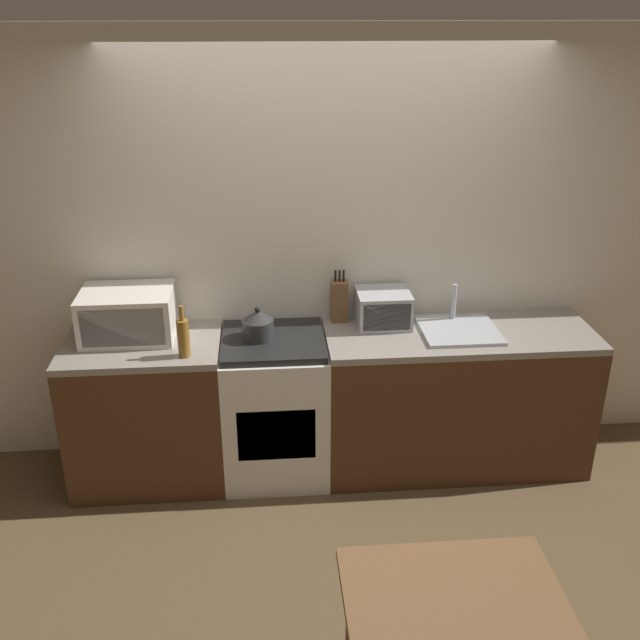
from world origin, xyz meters
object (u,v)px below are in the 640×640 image
object	(u,v)px
microwave	(128,314)
bottle	(183,337)
stove_range	(275,405)
toaster_oven	(383,308)
kettle	(258,325)

from	to	relation	value
microwave	bottle	world-z (taller)	bottle
stove_range	toaster_oven	size ratio (longest dim) A/B	2.83
stove_range	kettle	xyz separation A→B (m)	(-0.09, 0.01, 0.54)
stove_range	bottle	bearing A→B (deg)	-158.99
microwave	bottle	distance (m)	0.44
stove_range	kettle	distance (m)	0.54
toaster_oven	stove_range	bearing A→B (deg)	-167.71
stove_range	bottle	world-z (taller)	bottle
microwave	bottle	xyz separation A→B (m)	(0.34, -0.28, -0.02)
stove_range	toaster_oven	world-z (taller)	toaster_oven
kettle	bottle	xyz separation A→B (m)	(-0.41, -0.20, 0.03)
stove_range	microwave	bearing A→B (deg)	173.58
microwave	toaster_oven	bearing A→B (deg)	1.98
microwave	kettle	bearing A→B (deg)	-6.33
microwave	bottle	size ratio (longest dim) A/B	1.75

